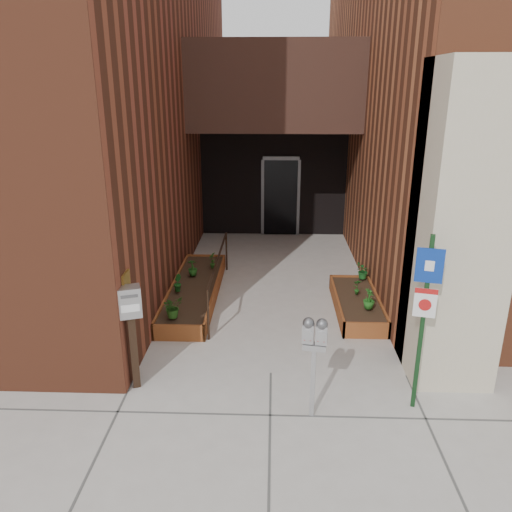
# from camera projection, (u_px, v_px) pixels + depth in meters

# --- Properties ---
(ground) EXTENTS (80.00, 80.00, 0.00)m
(ground) POSITION_uv_depth(u_px,v_px,m) (271.00, 373.00, 7.41)
(ground) COLOR #9E9991
(ground) RESTS_ON ground
(architecture) EXTENTS (20.00, 14.60, 10.00)m
(architecture) POSITION_uv_depth(u_px,v_px,m) (268.00, 44.00, 12.29)
(architecture) COLOR brown
(architecture) RESTS_ON ground
(planter_left) EXTENTS (0.90, 3.60, 0.30)m
(planter_left) POSITION_uv_depth(u_px,v_px,m) (195.00, 292.00, 9.97)
(planter_left) COLOR maroon
(planter_left) RESTS_ON ground
(planter_right) EXTENTS (0.80, 2.20, 0.30)m
(planter_right) POSITION_uv_depth(u_px,v_px,m) (357.00, 304.00, 9.39)
(planter_right) COLOR maroon
(planter_right) RESTS_ON ground
(handrail) EXTENTS (0.04, 3.34, 0.90)m
(handrail) POSITION_uv_depth(u_px,v_px,m) (218.00, 264.00, 9.70)
(handrail) COLOR black
(handrail) RESTS_ON ground
(parking_meter) EXTENTS (0.32, 0.17, 1.39)m
(parking_meter) POSITION_uv_depth(u_px,v_px,m) (315.00, 341.00, 6.12)
(parking_meter) COLOR #9F9FA1
(parking_meter) RESTS_ON ground
(sign_post) EXTENTS (0.32, 0.11, 2.39)m
(sign_post) POSITION_uv_depth(u_px,v_px,m) (425.00, 306.00, 6.16)
(sign_post) COLOR black
(sign_post) RESTS_ON ground
(payment_dropbox) EXTENTS (0.36, 0.31, 1.53)m
(payment_dropbox) POSITION_uv_depth(u_px,v_px,m) (131.00, 316.00, 6.73)
(payment_dropbox) COLOR black
(payment_dropbox) RESTS_ON ground
(shrub_left_a) EXTENTS (0.48, 0.48, 0.38)m
(shrub_left_a) POSITION_uv_depth(u_px,v_px,m) (173.00, 307.00, 8.45)
(shrub_left_a) COLOR #245217
(shrub_left_a) RESTS_ON planter_left
(shrub_left_b) EXTENTS (0.22, 0.22, 0.33)m
(shrub_left_b) POSITION_uv_depth(u_px,v_px,m) (177.00, 283.00, 9.52)
(shrub_left_b) COLOR #175119
(shrub_left_b) RESTS_ON planter_left
(shrub_left_c) EXTENTS (0.21, 0.21, 0.34)m
(shrub_left_c) POSITION_uv_depth(u_px,v_px,m) (193.00, 267.00, 10.31)
(shrub_left_c) COLOR #1C5017
(shrub_left_c) RESTS_ON planter_left
(shrub_left_d) EXTENTS (0.21, 0.21, 0.35)m
(shrub_left_d) POSITION_uv_depth(u_px,v_px,m) (212.00, 260.00, 10.71)
(shrub_left_d) COLOR #224F16
(shrub_left_d) RESTS_ON planter_left
(shrub_right_a) EXTENTS (0.26, 0.26, 0.36)m
(shrub_right_a) POSITION_uv_depth(u_px,v_px,m) (369.00, 299.00, 8.78)
(shrub_right_a) COLOR #20601B
(shrub_right_a) RESTS_ON planter_right
(shrub_right_b) EXTENTS (0.17, 0.17, 0.30)m
(shrub_right_b) POSITION_uv_depth(u_px,v_px,m) (357.00, 287.00, 9.39)
(shrub_right_b) COLOR #1E5919
(shrub_right_b) RESTS_ON planter_right
(shrub_right_c) EXTENTS (0.41, 0.41, 0.33)m
(shrub_right_c) POSITION_uv_depth(u_px,v_px,m) (363.00, 271.00, 10.12)
(shrub_right_c) COLOR #1A5D20
(shrub_right_c) RESTS_ON planter_right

